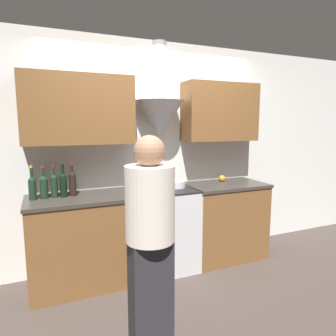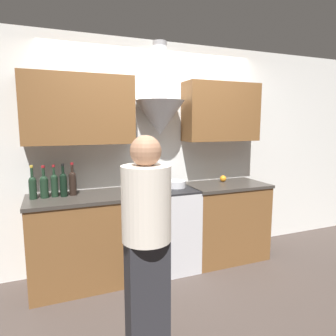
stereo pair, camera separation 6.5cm
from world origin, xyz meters
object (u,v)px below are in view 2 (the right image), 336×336
at_px(wine_bottle_3, 63,183).
at_px(mixing_bowl, 176,184).
at_px(wine_bottle_4, 73,182).
at_px(person_foreground_left, 147,238).
at_px(stove_range, 165,228).
at_px(wine_bottle_1, 44,185).
at_px(wine_bottle_0, 33,186).
at_px(wine_bottle_2, 54,184).
at_px(orange_fruit, 223,179).
at_px(stock_pot, 151,183).

bearing_deg(wine_bottle_3, mixing_bowl, -0.55).
height_order(wine_bottle_4, person_foreground_left, person_foreground_left).
distance_m(stove_range, wine_bottle_1, 1.38).
relative_size(wine_bottle_0, wine_bottle_1, 1.03).
distance_m(wine_bottle_2, person_foreground_left, 1.38).
distance_m(stove_range, wine_bottle_0, 1.48).
bearing_deg(wine_bottle_1, wine_bottle_3, -3.43).
distance_m(wine_bottle_0, wine_bottle_3, 0.28).
relative_size(wine_bottle_0, person_foreground_left, 0.21).
height_order(wine_bottle_0, wine_bottle_3, same).
height_order(wine_bottle_2, orange_fruit, wine_bottle_2).
bearing_deg(wine_bottle_0, wine_bottle_4, 3.79).
height_order(stock_pot, person_foreground_left, person_foreground_left).
xyz_separation_m(wine_bottle_0, orange_fruit, (2.19, 0.08, -0.09)).
distance_m(stove_range, wine_bottle_4, 1.15).
height_order(wine_bottle_0, mixing_bowl, wine_bottle_0).
height_order(wine_bottle_1, wine_bottle_2, wine_bottle_2).
height_order(stove_range, orange_fruit, orange_fruit).
xyz_separation_m(wine_bottle_2, stock_pot, (1.01, -0.01, -0.06)).
relative_size(wine_bottle_0, mixing_bowl, 1.44).
xyz_separation_m(wine_bottle_0, mixing_bowl, (1.50, -0.01, -0.09)).
xyz_separation_m(wine_bottle_0, person_foreground_left, (0.76, -1.23, -0.19)).
bearing_deg(stove_range, mixing_bowl, 11.36).
distance_m(wine_bottle_0, stock_pot, 1.21).
distance_m(wine_bottle_0, wine_bottle_4, 0.37).
xyz_separation_m(wine_bottle_3, wine_bottle_4, (0.09, 0.02, 0.00)).
bearing_deg(wine_bottle_4, wine_bottle_1, -177.51).
height_order(stove_range, wine_bottle_4, wine_bottle_4).
height_order(wine_bottle_4, mixing_bowl, wine_bottle_4).
bearing_deg(orange_fruit, stock_pot, -176.48).
relative_size(stove_range, orange_fruit, 11.78).
bearing_deg(wine_bottle_1, wine_bottle_0, -172.77).
xyz_separation_m(stove_range, wine_bottle_2, (-1.15, 0.06, 0.59)).
xyz_separation_m(wine_bottle_1, orange_fruit, (2.09, 0.06, -0.09)).
relative_size(mixing_bowl, orange_fruit, 2.90).
distance_m(wine_bottle_1, person_foreground_left, 1.41).
relative_size(wine_bottle_1, wine_bottle_3, 0.97).
height_order(wine_bottle_3, stock_pot, wine_bottle_3).
height_order(wine_bottle_3, person_foreground_left, person_foreground_left).
relative_size(wine_bottle_2, mixing_bowl, 1.40).
height_order(wine_bottle_2, mixing_bowl, wine_bottle_2).
bearing_deg(wine_bottle_1, stock_pot, 0.22).
height_order(wine_bottle_2, wine_bottle_4, wine_bottle_4).
bearing_deg(orange_fruit, stove_range, -172.05).
bearing_deg(person_foreground_left, wine_bottle_0, 121.78).
bearing_deg(wine_bottle_3, stove_range, -2.21).
bearing_deg(wine_bottle_2, wine_bottle_1, -173.02).
bearing_deg(wine_bottle_2, person_foreground_left, -65.81).
height_order(stock_pot, orange_fruit, stock_pot).
bearing_deg(mixing_bowl, wine_bottle_1, 179.08).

